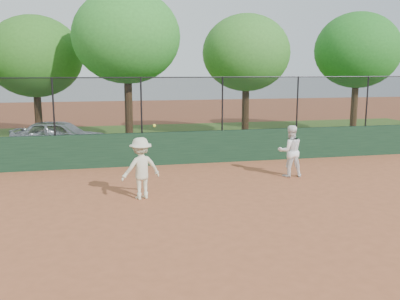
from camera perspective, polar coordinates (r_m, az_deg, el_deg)
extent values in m
plane|color=#A75936|center=(10.74, -1.63, -8.55)|extent=(80.00, 80.00, 0.00)
cube|color=#1A3922|center=(16.35, -5.65, 0.16)|extent=(26.00, 0.20, 1.20)
cube|color=#345A1C|center=(22.33, -7.50, 1.31)|extent=(36.00, 12.00, 0.01)
imported|color=silver|center=(19.82, -17.48, 1.76)|extent=(4.27, 2.49, 1.36)
imported|color=white|center=(14.79, 11.46, -0.13)|extent=(0.86, 0.69, 1.68)
imported|color=beige|center=(12.11, -7.57, -2.33)|extent=(1.21, 0.90, 1.68)
sphere|color=yellow|center=(11.62, -5.87, 3.13)|extent=(0.08, 0.08, 0.08)
cube|color=black|center=(16.14, -5.75, 5.75)|extent=(26.00, 0.02, 2.00)
cylinder|color=black|center=(16.10, -5.81, 9.23)|extent=(26.00, 0.04, 0.04)
cylinder|color=black|center=(16.11, -18.26, 5.28)|extent=(0.06, 0.06, 2.00)
cylinder|color=black|center=(16.09, -7.52, 5.70)|extent=(0.06, 0.06, 2.00)
cylinder|color=black|center=(16.63, 2.88, 5.92)|extent=(0.06, 0.06, 2.00)
cylinder|color=black|center=(17.66, 12.36, 5.96)|extent=(0.06, 0.06, 2.00)
cylinder|color=black|center=(19.12, 20.59, 5.86)|extent=(0.06, 0.06, 2.00)
cylinder|color=#3C2514|center=(23.38, -19.96, 4.03)|extent=(0.36, 0.36, 2.31)
ellipsoid|color=#2C641D|center=(23.27, -20.41, 11.16)|extent=(4.53, 4.12, 3.91)
cylinder|color=#412B17|center=(20.49, -9.10, 4.72)|extent=(0.36, 0.36, 3.03)
ellipsoid|color=#2B7926|center=(20.44, -9.38, 14.12)|extent=(4.76, 4.33, 4.11)
cylinder|color=#3C2614|center=(23.18, 5.82, 4.84)|extent=(0.36, 0.36, 2.55)
ellipsoid|color=#327024|center=(23.09, 5.96, 12.28)|extent=(4.47, 4.07, 3.86)
cylinder|color=#452D18|center=(25.49, 19.11, 4.96)|extent=(0.36, 0.36, 2.67)
ellipsoid|color=#1D641C|center=(25.42, 19.53, 11.94)|extent=(4.58, 4.16, 3.95)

